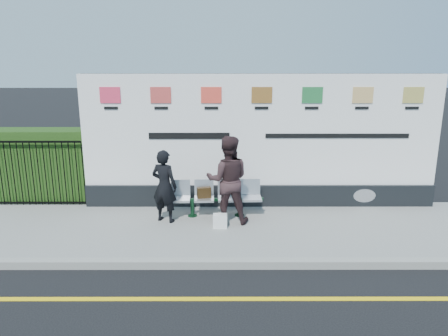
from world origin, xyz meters
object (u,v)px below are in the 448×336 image
Objects in this scene: billboard at (260,150)px; bench at (216,207)px; woman_left at (164,186)px; woman_right at (228,180)px.

billboard is 4.09× the size of bench.
billboard is 5.20× the size of woman_left.
woman_right is at bearing -56.37° from bench.
billboard reaches higher than woman_right.
bench is (-1.00, -0.72, -1.09)m from billboard.
bench is 1.24m from woman_left.
billboard is 1.64m from bench.
woman_right is (0.25, -0.34, 0.71)m from bench.
bench is at bearing -54.06° from woman_right.
woman_left is at bearing -2.06° from woman_right.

